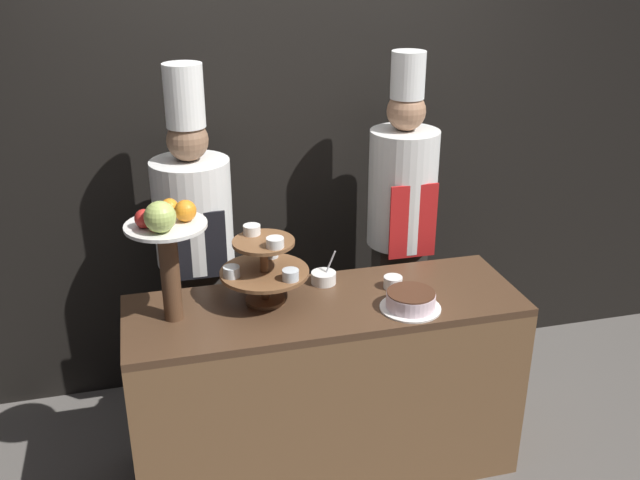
{
  "coord_description": "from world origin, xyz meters",
  "views": [
    {
      "loc": [
        -0.7,
        -2.33,
        2.35
      ],
      "look_at": [
        0.0,
        0.38,
        1.13
      ],
      "focal_mm": 40.0,
      "sensor_mm": 36.0,
      "label": 1
    }
  ],
  "objects_px": {
    "cup_white": "(393,282)",
    "fruit_pedestal": "(167,238)",
    "chef_center_left": "(401,216)",
    "serving_bowl_far": "(324,278)",
    "chef_left": "(195,242)",
    "cake_round": "(411,301)",
    "tiered_stand": "(264,265)"
  },
  "relations": [
    {
      "from": "cake_round",
      "to": "serving_bowl_far",
      "type": "height_order",
      "value": "serving_bowl_far"
    },
    {
      "from": "tiered_stand",
      "to": "cake_round",
      "type": "bearing_deg",
      "value": -20.41
    },
    {
      "from": "tiered_stand",
      "to": "cup_white",
      "type": "bearing_deg",
      "value": -1.53
    },
    {
      "from": "serving_bowl_far",
      "to": "chef_left",
      "type": "xyz_separation_m",
      "value": [
        -0.54,
        0.37,
        0.08
      ]
    },
    {
      "from": "fruit_pedestal",
      "to": "chef_center_left",
      "type": "relative_size",
      "value": 0.3
    },
    {
      "from": "cup_white",
      "to": "fruit_pedestal",
      "type": "bearing_deg",
      "value": -177.08
    },
    {
      "from": "chef_left",
      "to": "serving_bowl_far",
      "type": "bearing_deg",
      "value": -34.61
    },
    {
      "from": "tiered_stand",
      "to": "serving_bowl_far",
      "type": "xyz_separation_m",
      "value": [
        0.29,
        0.11,
        -0.15
      ]
    },
    {
      "from": "tiered_stand",
      "to": "fruit_pedestal",
      "type": "bearing_deg",
      "value": -170.61
    },
    {
      "from": "chef_left",
      "to": "chef_center_left",
      "type": "xyz_separation_m",
      "value": [
        1.04,
        -0.0,
        0.03
      ]
    },
    {
      "from": "tiered_stand",
      "to": "chef_left",
      "type": "relative_size",
      "value": 0.21
    },
    {
      "from": "fruit_pedestal",
      "to": "cake_round",
      "type": "bearing_deg",
      "value": -8.86
    },
    {
      "from": "fruit_pedestal",
      "to": "chef_left",
      "type": "relative_size",
      "value": 0.3
    },
    {
      "from": "fruit_pedestal",
      "to": "serving_bowl_far",
      "type": "distance_m",
      "value": 0.78
    },
    {
      "from": "cup_white",
      "to": "tiered_stand",
      "type": "bearing_deg",
      "value": 178.47
    },
    {
      "from": "serving_bowl_far",
      "to": "chef_left",
      "type": "distance_m",
      "value": 0.66
    },
    {
      "from": "fruit_pedestal",
      "to": "cup_white",
      "type": "bearing_deg",
      "value": 2.92
    },
    {
      "from": "chef_center_left",
      "to": "serving_bowl_far",
      "type": "bearing_deg",
      "value": -143.76
    },
    {
      "from": "chef_center_left",
      "to": "fruit_pedestal",
      "type": "bearing_deg",
      "value": -155.41
    },
    {
      "from": "cake_round",
      "to": "serving_bowl_far",
      "type": "relative_size",
      "value": 1.68
    },
    {
      "from": "cup_white",
      "to": "cake_round",
      "type": "bearing_deg",
      "value": -88.22
    },
    {
      "from": "cake_round",
      "to": "chef_left",
      "type": "xyz_separation_m",
      "value": [
        -0.83,
        0.7,
        0.07
      ]
    },
    {
      "from": "cake_round",
      "to": "chef_center_left",
      "type": "bearing_deg",
      "value": 73.06
    },
    {
      "from": "tiered_stand",
      "to": "chef_left",
      "type": "bearing_deg",
      "value": 117.57
    },
    {
      "from": "cup_white",
      "to": "serving_bowl_far",
      "type": "distance_m",
      "value": 0.31
    },
    {
      "from": "tiered_stand",
      "to": "serving_bowl_far",
      "type": "height_order",
      "value": "tiered_stand"
    },
    {
      "from": "tiered_stand",
      "to": "cup_white",
      "type": "distance_m",
      "value": 0.6
    },
    {
      "from": "serving_bowl_far",
      "to": "cake_round",
      "type": "bearing_deg",
      "value": -47.71
    },
    {
      "from": "chef_left",
      "to": "tiered_stand",
      "type": "bearing_deg",
      "value": -62.43
    },
    {
      "from": "serving_bowl_far",
      "to": "chef_center_left",
      "type": "relative_size",
      "value": 0.08
    },
    {
      "from": "serving_bowl_far",
      "to": "chef_center_left",
      "type": "height_order",
      "value": "chef_center_left"
    },
    {
      "from": "serving_bowl_far",
      "to": "chef_center_left",
      "type": "xyz_separation_m",
      "value": [
        0.51,
        0.37,
        0.11
      ]
    }
  ]
}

